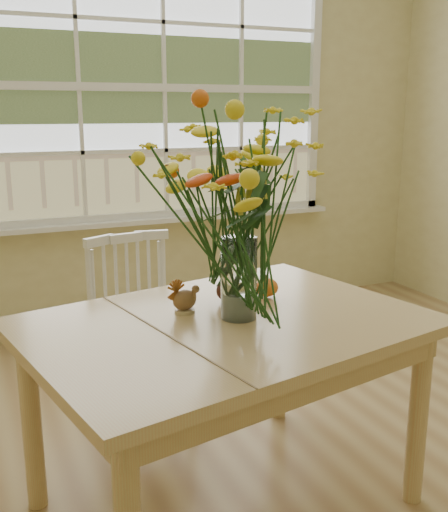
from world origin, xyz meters
name	(u,v)px	position (x,y,z in m)	size (l,w,h in m)	color
floor	(355,492)	(0.00, 0.00, -0.01)	(4.00, 4.50, 0.01)	#9B774B
wall_back	(163,119)	(0.00, 2.25, 1.35)	(4.00, 0.02, 2.70)	#CEC183
window	(165,91)	(0.00, 2.21, 1.53)	(2.42, 0.12, 1.74)	silver
dining_table	(226,345)	(-0.47, 0.14, 0.62)	(1.49, 1.20, 0.71)	tan
windsor_chair	(136,322)	(-0.60, 0.86, 0.48)	(0.44, 0.43, 0.85)	white
flower_vase	(239,197)	(-0.43, 0.15, 1.13)	(0.59, 0.59, 0.70)	white
pumpkin	(266,288)	(-0.23, 0.31, 0.75)	(0.09, 0.09, 0.07)	orange
turkey_figurine	(184,300)	(-0.58, 0.27, 0.76)	(0.10, 0.08, 0.11)	#CCB78C
dark_gourd	(228,292)	(-0.39, 0.32, 0.75)	(0.12, 0.09, 0.08)	#38160F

